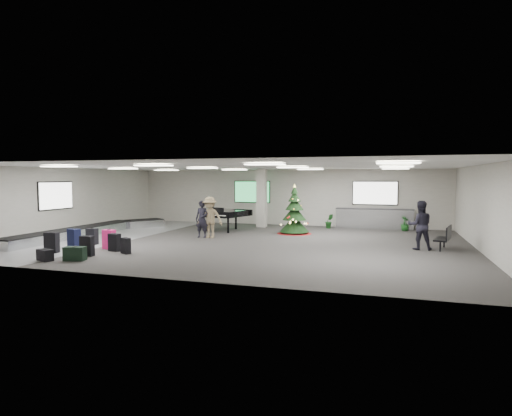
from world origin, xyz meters
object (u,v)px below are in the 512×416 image
(bench, at_px, (445,236))
(christmas_tree, at_px, (294,217))
(baggage_carousel, at_px, (90,230))
(service_counter, at_px, (374,218))
(traveler_b, at_px, (210,217))
(pink_suitcase, at_px, (109,239))
(traveler_a, at_px, (202,219))
(traveler_bench, at_px, (420,225))
(grand_piano, at_px, (226,214))
(potted_plant_right, at_px, (405,224))
(potted_plant_left, at_px, (329,221))

(bench, bearing_deg, christmas_tree, 169.12)
(baggage_carousel, height_order, service_counter, service_counter)
(service_counter, distance_m, traveler_b, 9.18)
(pink_suitcase, xyz_separation_m, traveler_a, (2.07, 3.95, 0.47))
(traveler_b, bearing_deg, traveler_a, 179.73)
(christmas_tree, height_order, traveler_bench, christmas_tree)
(service_counter, height_order, grand_piano, grand_piano)
(bench, height_order, traveler_b, traveler_b)
(bench, bearing_deg, potted_plant_right, 115.70)
(pink_suitcase, height_order, potted_plant_right, pink_suitcase)
(baggage_carousel, distance_m, christmas_tree, 9.82)
(grand_piano, bearing_deg, potted_plant_left, 44.04)
(service_counter, bearing_deg, potted_plant_right, -20.55)
(traveler_b, bearing_deg, christmas_tree, 38.26)
(grand_piano, xyz_separation_m, bench, (10.06, -2.95, -0.38))
(service_counter, distance_m, traveler_a, 9.49)
(pink_suitcase, height_order, traveler_a, traveler_a)
(christmas_tree, xyz_separation_m, traveler_b, (-3.31, -2.65, 0.10))
(pink_suitcase, height_order, potted_plant_left, potted_plant_left)
(bench, relative_size, potted_plant_left, 1.88)
(pink_suitcase, bearing_deg, traveler_a, 70.31)
(service_counter, distance_m, grand_piano, 7.95)
(baggage_carousel, xyz_separation_m, pink_suitcase, (3.43, -3.21, 0.16))
(christmas_tree, bearing_deg, potted_plant_right, 28.01)
(christmas_tree, relative_size, grand_piano, 0.96)
(traveler_bench, height_order, potted_plant_right, traveler_bench)
(traveler_bench, relative_size, potted_plant_left, 2.35)
(christmas_tree, bearing_deg, baggage_carousel, -159.78)
(grand_piano, height_order, traveler_b, traveler_b)
(service_counter, height_order, potted_plant_right, service_counter)
(traveler_bench, bearing_deg, christmas_tree, -36.24)
(grand_piano, relative_size, potted_plant_left, 3.21)
(bench, relative_size, traveler_b, 0.80)
(grand_piano, bearing_deg, potted_plant_right, 33.16)
(traveler_a, xyz_separation_m, potted_plant_right, (8.90, 5.41, -0.48))
(baggage_carousel, relative_size, potted_plant_right, 13.15)
(pink_suitcase, relative_size, potted_plant_right, 1.03)
(christmas_tree, bearing_deg, traveler_b, -141.33)
(baggage_carousel, xyz_separation_m, grand_piano, (5.60, 3.48, 0.67))
(christmas_tree, xyz_separation_m, traveler_a, (-3.71, -2.65, 0.01))
(pink_suitcase, xyz_separation_m, grand_piano, (2.17, 6.69, 0.51))
(grand_piano, height_order, potted_plant_left, grand_piano)
(service_counter, xyz_separation_m, bench, (2.82, -6.21, -0.04))
(grand_piano, distance_m, traveler_bench, 9.71)
(traveler_bench, bearing_deg, traveler_b, -9.84)
(grand_piano, relative_size, potted_plant_right, 3.44)
(christmas_tree, distance_m, bench, 7.07)
(christmas_tree, distance_m, traveler_b, 4.24)
(bench, relative_size, potted_plant_right, 2.02)
(potted_plant_left, height_order, potted_plant_right, potted_plant_left)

